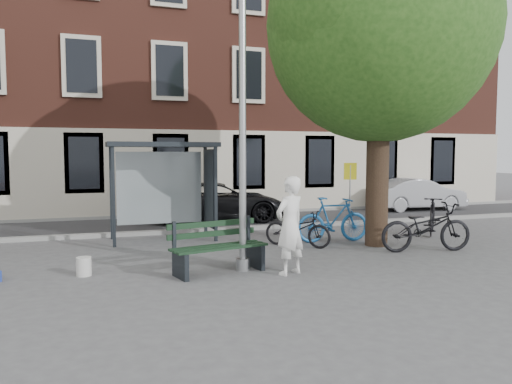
{
  "coord_description": "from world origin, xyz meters",
  "views": [
    {
      "loc": [
        -2.88,
        -9.37,
        2.32
      ],
      "look_at": [
        0.94,
        1.96,
        1.4
      ],
      "focal_mm": 35.0,
      "sensor_mm": 36.0,
      "label": 1
    }
  ],
  "objects": [
    {
      "name": "bucket_a",
      "position": [
        -3.0,
        0.53,
        0.18
      ],
      "size": [
        0.37,
        0.37,
        0.36
      ],
      "primitive_type": "cylinder",
      "rotation": [
        0.0,
        0.0,
        -0.41
      ],
      "color": "silver",
      "rests_on": "ground"
    },
    {
      "name": "bike_d",
      "position": [
        6.5,
        2.53,
        0.53
      ],
      "size": [
        1.54,
        1.67,
        1.07
      ],
      "primitive_type": "imported",
      "rotation": [
        0.0,
        0.0,
        2.43
      ],
      "color": "black",
      "rests_on": "ground"
    },
    {
      "name": "bench",
      "position": [
        -0.51,
        -0.02,
        0.45
      ],
      "size": [
        2.0,
        1.03,
        0.98
      ],
      "rotation": [
        0.0,
        0.0,
        0.23
      ],
      "color": "#1E2328",
      "rests_on": "ground"
    },
    {
      "name": "tree_right",
      "position": [
        4.01,
        1.38,
        5.62
      ],
      "size": [
        5.76,
        5.6,
        8.2
      ],
      "color": "black",
      "rests_on": "ground"
    },
    {
      "name": "painter",
      "position": [
        0.76,
        -0.61,
        0.95
      ],
      "size": [
        0.82,
        0.71,
        1.89
      ],
      "primitive_type": "imported",
      "rotation": [
        0.0,
        0.0,
        3.59
      ],
      "color": "white",
      "rests_on": "ground"
    },
    {
      "name": "lamppost",
      "position": [
        0.0,
        0.0,
        2.78
      ],
      "size": [
        0.28,
        0.35,
        6.11
      ],
      "color": "#9EA0A3",
      "rests_on": "ground"
    },
    {
      "name": "bike_c",
      "position": [
        2.05,
        1.99,
        0.46
      ],
      "size": [
        1.65,
        1.66,
        0.91
      ],
      "primitive_type": "imported",
      "rotation": [
        0.0,
        0.0,
        0.78
      ],
      "color": "black",
      "rests_on": "ground"
    },
    {
      "name": "curb_near",
      "position": [
        0.0,
        5.0,
        0.06
      ],
      "size": [
        40.0,
        0.25,
        0.12
      ],
      "primitive_type": "cube",
      "color": "gray",
      "rests_on": "ground"
    },
    {
      "name": "road",
      "position": [
        0.0,
        7.0,
        0.01
      ],
      "size": [
        40.0,
        4.0,
        0.01
      ],
      "primitive_type": "cube",
      "color": "#28282B",
      "rests_on": "ground"
    },
    {
      "name": "bike_a",
      "position": [
        4.68,
        0.43,
        0.58
      ],
      "size": [
        2.32,
        1.15,
        1.17
      ],
      "primitive_type": "imported",
      "rotation": [
        0.0,
        0.0,
        1.39
      ],
      "color": "black",
      "rests_on": "ground"
    },
    {
      "name": "car_dark",
      "position": [
        1.37,
        7.32,
        0.66
      ],
      "size": [
        5.04,
        2.84,
        1.33
      ],
      "primitive_type": "imported",
      "rotation": [
        0.0,
        0.0,
        1.43
      ],
      "color": "black",
      "rests_on": "ground"
    },
    {
      "name": "building_row",
      "position": [
        0.0,
        13.0,
        7.0
      ],
      "size": [
        30.0,
        8.0,
        14.0
      ],
      "primitive_type": "cube",
      "color": "brown",
      "rests_on": "ground"
    },
    {
      "name": "ground",
      "position": [
        0.0,
        0.0,
        0.0
      ],
      "size": [
        90.0,
        90.0,
        0.0
      ],
      "primitive_type": "plane",
      "color": "#4C4C4F",
      "rests_on": "ground"
    },
    {
      "name": "curb_far",
      "position": [
        0.0,
        9.0,
        0.06
      ],
      "size": [
        40.0,
        0.25,
        0.12
      ],
      "primitive_type": "cube",
      "color": "gray",
      "rests_on": "ground"
    },
    {
      "name": "notice_sign",
      "position": [
        4.03,
        2.91,
        1.53
      ],
      "size": [
        0.35,
        0.14,
        2.07
      ],
      "rotation": [
        0.0,
        0.0,
        -0.31
      ],
      "color": "#9EA0A3",
      "rests_on": "ground"
    },
    {
      "name": "bike_b",
      "position": [
        3.18,
        2.29,
        0.6
      ],
      "size": [
        2.02,
        0.69,
        1.19
      ],
      "primitive_type": "imported",
      "rotation": [
        0.0,
        0.0,
        1.5
      ],
      "color": "#1B5797",
      "rests_on": "ground"
    },
    {
      "name": "car_silver",
      "position": [
        9.97,
        7.92,
        0.65
      ],
      "size": [
        4.02,
        1.54,
        1.31
      ],
      "primitive_type": "imported",
      "rotation": [
        0.0,
        0.0,
        1.53
      ],
      "color": "#A6A7AE",
      "rests_on": "ground"
    },
    {
      "name": "bus_shelter",
      "position": [
        -0.61,
        4.11,
        1.92
      ],
      "size": [
        2.85,
        1.45,
        2.62
      ],
      "color": "#1E2328",
      "rests_on": "ground"
    }
  ]
}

